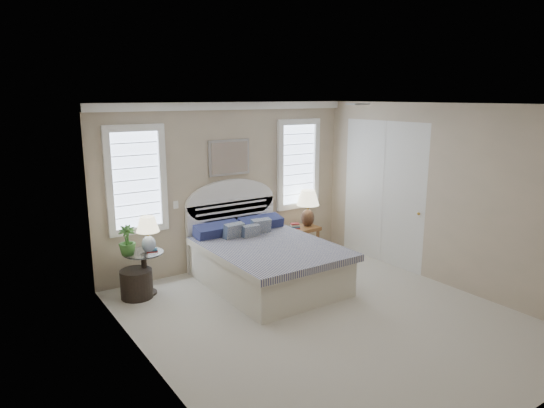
{
  "coord_description": "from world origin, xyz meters",
  "views": [
    {
      "loc": [
        -3.8,
        -4.4,
        2.8
      ],
      "look_at": [
        -0.16,
        1.0,
        1.34
      ],
      "focal_mm": 32.0,
      "sensor_mm": 36.0,
      "label": 1
    }
  ],
  "objects": [
    {
      "name": "bed",
      "position": [
        0.0,
        1.46,
        0.39
      ],
      "size": [
        1.72,
        2.28,
        1.47
      ],
      "color": "beige",
      "rests_on": "floor"
    },
    {
      "name": "window_right",
      "position": [
        1.4,
        2.48,
        1.6
      ],
      "size": [
        0.9,
        0.06,
        1.6
      ],
      "primitive_type": "cube",
      "color": "#C9DDFF",
      "rests_on": "wall_back"
    },
    {
      "name": "ceiling",
      "position": [
        0.0,
        0.0,
        2.7
      ],
      "size": [
        4.5,
        5.0,
        0.01
      ],
      "primitive_type": "cube",
      "color": "white",
      "rests_on": "wall_back"
    },
    {
      "name": "floor",
      "position": [
        0.0,
        0.0,
        0.0
      ],
      "size": [
        4.5,
        5.0,
        0.01
      ],
      "primitive_type": "cube",
      "color": "beige",
      "rests_on": "ground"
    },
    {
      "name": "floor_pot",
      "position": [
        -1.79,
        1.99,
        0.2
      ],
      "size": [
        0.5,
        0.5,
        0.41
      ],
      "primitive_type": "cylinder",
      "rotation": [
        0.0,
        0.0,
        0.11
      ],
      "color": "black",
      "rests_on": "floor"
    },
    {
      "name": "crown_molding",
      "position": [
        0.0,
        2.46,
        2.64
      ],
      "size": [
        4.5,
        0.08,
        0.12
      ],
      "primitive_type": "cube",
      "color": "white",
      "rests_on": "wall_back"
    },
    {
      "name": "painting",
      "position": [
        0.0,
        2.46,
        1.82
      ],
      "size": [
        0.74,
        0.04,
        0.58
      ],
      "primitive_type": "cube",
      "color": "silver",
      "rests_on": "wall_back"
    },
    {
      "name": "hvac_vent",
      "position": [
        1.2,
        0.8,
        2.68
      ],
      "size": [
        0.3,
        0.2,
        0.02
      ],
      "primitive_type": "cube",
      "color": "#B2B2B2",
      "rests_on": "ceiling"
    },
    {
      "name": "wall_right",
      "position": [
        2.25,
        0.0,
        1.35
      ],
      "size": [
        0.02,
        5.0,
        2.7
      ],
      "primitive_type": "cube",
      "color": "#CAB397",
      "rests_on": "floor"
    },
    {
      "name": "wall_left",
      "position": [
        -2.25,
        0.0,
        1.35
      ],
      "size": [
        0.02,
        5.0,
        2.7
      ],
      "primitive_type": "cube",
      "color": "#CAB397",
      "rests_on": "floor"
    },
    {
      "name": "wall_back",
      "position": [
        0.0,
        2.5,
        1.35
      ],
      "size": [
        4.5,
        0.02,
        2.7
      ],
      "primitive_type": "cube",
      "color": "#CAB397",
      "rests_on": "floor"
    },
    {
      "name": "potted_plant",
      "position": [
        -1.87,
        2.05,
        0.84
      ],
      "size": [
        0.3,
        0.3,
        0.42
      ],
      "primitive_type": "imported",
      "rotation": [
        0.0,
        0.0,
        -0.32
      ],
      "color": "#437D32",
      "rests_on": "side_table_left"
    },
    {
      "name": "window_left",
      "position": [
        -1.55,
        2.48,
        1.6
      ],
      "size": [
        0.9,
        0.06,
        1.6
      ],
      "primitive_type": "cube",
      "color": "#C9DDFF",
      "rests_on": "wall_back"
    },
    {
      "name": "switch_plate",
      "position": [
        -0.95,
        2.48,
        1.15
      ],
      "size": [
        0.08,
        0.01,
        0.12
      ],
      "primitive_type": "cube",
      "color": "white",
      "rests_on": "wall_back"
    },
    {
      "name": "books_left",
      "position": [
        -1.54,
        1.99,
        0.65
      ],
      "size": [
        0.18,
        0.15,
        0.04
      ],
      "rotation": [
        0.0,
        0.0,
        -0.26
      ],
      "color": "maroon",
      "rests_on": "side_table_left"
    },
    {
      "name": "lamp_right",
      "position": [
        1.4,
        2.18,
        0.93
      ],
      "size": [
        0.5,
        0.5,
        0.65
      ],
      "rotation": [
        0.0,
        0.0,
        0.3
      ],
      "color": "black",
      "rests_on": "nightstand_right"
    },
    {
      "name": "side_table_left",
      "position": [
        -1.65,
        2.05,
        0.39
      ],
      "size": [
        0.56,
        0.56,
        0.63
      ],
      "color": "black",
      "rests_on": "floor"
    },
    {
      "name": "nightstand_right",
      "position": [
        1.3,
        2.15,
        0.39
      ],
      "size": [
        0.5,
        0.4,
        0.53
      ],
      "color": "brown",
      "rests_on": "floor"
    },
    {
      "name": "closet_door",
      "position": [
        2.23,
        1.2,
        1.2
      ],
      "size": [
        0.02,
        1.8,
        2.4
      ],
      "primitive_type": "cube",
      "color": "silver",
      "rests_on": "floor"
    },
    {
      "name": "books_right",
      "position": [
        1.1,
        2.15,
        0.57
      ],
      "size": [
        0.21,
        0.18,
        0.09
      ],
      "rotation": [
        0.0,
        0.0,
        -0.39
      ],
      "color": "maroon",
      "rests_on": "nightstand_right"
    },
    {
      "name": "lamp_left",
      "position": [
        -1.58,
        2.01,
        0.95
      ],
      "size": [
        0.41,
        0.41,
        0.52
      ],
      "rotation": [
        0.0,
        0.0,
        -0.32
      ],
      "color": "silver",
      "rests_on": "side_table_left"
    }
  ]
}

